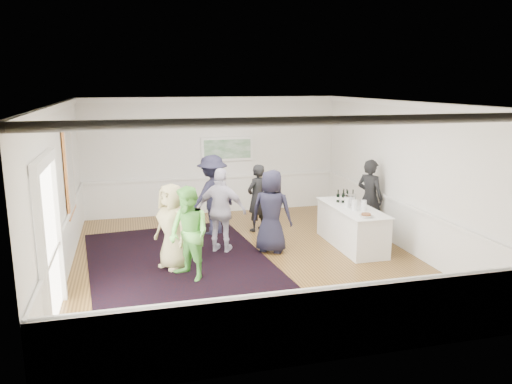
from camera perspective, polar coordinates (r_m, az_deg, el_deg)
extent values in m
plane|color=olive|center=(10.37, -1.05, -7.73)|extent=(8.00, 8.00, 0.00)
cube|color=white|center=(9.75, -1.12, 10.22)|extent=(7.00, 8.00, 0.02)
cube|color=white|center=(9.76, -21.50, -0.13)|extent=(0.02, 8.00, 3.20)
cube|color=white|center=(11.26, 16.52, 1.81)|extent=(0.02, 8.00, 3.20)
cube|color=white|center=(13.80, -4.96, 4.15)|extent=(7.00, 0.02, 3.20)
cube|color=white|center=(6.24, 7.55, -6.13)|extent=(7.00, 0.02, 3.20)
cube|color=#DB8340|center=(10.98, -20.59, 2.33)|extent=(0.04, 1.25, 1.85)
cube|color=white|center=(10.98, -20.46, 2.34)|extent=(0.01, 1.05, 1.65)
cube|color=white|center=(7.25, -23.15, -7.73)|extent=(0.10, 0.14, 2.40)
cube|color=white|center=(8.80, -21.64, -4.13)|extent=(0.10, 0.14, 2.40)
cube|color=white|center=(7.74, -23.10, 3.30)|extent=(0.10, 1.78, 0.16)
cube|color=white|center=(8.03, -22.57, -5.77)|extent=(0.02, 1.50, 2.40)
cube|color=white|center=(13.80, -3.30, 4.93)|extent=(1.44, 0.05, 0.66)
cube|color=#266730|center=(13.77, -3.27, 4.91)|extent=(1.30, 0.01, 0.52)
cube|color=black|center=(10.56, -9.02, -7.46)|extent=(3.94, 4.92, 0.02)
cube|color=white|center=(11.29, 10.87, -3.94)|extent=(0.78, 2.14, 0.88)
cube|color=white|center=(11.17, 10.96, -1.76)|extent=(0.84, 2.20, 0.02)
imported|color=black|center=(12.03, 12.87, -0.65)|extent=(0.71, 0.80, 1.83)
imported|color=tan|center=(9.80, -9.61, -3.92)|extent=(0.91, 0.99, 1.69)
imported|color=#64C24D|center=(9.20, -7.67, -4.76)|extent=(1.01, 1.07, 1.75)
imported|color=silver|center=(10.61, -3.96, -2.14)|extent=(1.15, 0.90, 1.82)
imported|color=#1D1C2F|center=(11.87, -4.99, -0.36)|extent=(1.43, 1.22, 1.92)
imported|color=black|center=(12.14, 0.10, -0.67)|extent=(0.72, 0.66, 1.65)
imported|color=#1D1C2F|center=(10.61, 1.78, -2.22)|extent=(1.04, 0.94, 1.79)
cylinder|color=#87B540|center=(10.87, 11.20, -1.45)|extent=(0.12, 0.12, 0.24)
cylinder|color=#CB3D3B|center=(10.90, 12.21, -1.47)|extent=(0.12, 0.12, 0.24)
cylinder|color=#5DA53B|center=(11.07, 10.36, -1.17)|extent=(0.12, 0.12, 0.24)
cylinder|color=silver|center=(11.34, 10.70, -0.88)|extent=(0.26, 0.26, 0.25)
imported|color=white|center=(10.39, 12.46, -2.65)|extent=(0.27, 0.27, 0.07)
cylinder|color=#935C3A|center=(10.39, 12.47, -2.53)|extent=(0.19, 0.19, 0.04)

